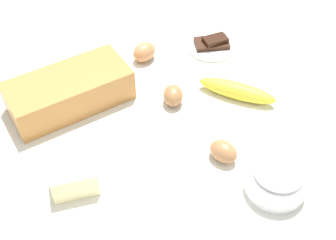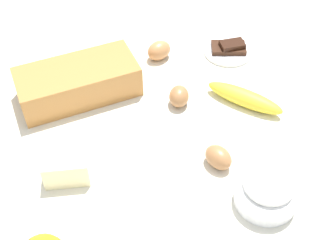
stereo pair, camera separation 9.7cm
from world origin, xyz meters
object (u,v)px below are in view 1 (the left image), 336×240
egg_loose (173,95)px  loaf_pan (69,90)px  banana (237,91)px  egg_beside_bowl (144,52)px  butter_block (74,178)px  chocolate_plate (212,45)px  egg_near_butter (223,151)px  flour_bowl (277,178)px

egg_loose → loaf_pan: bearing=158.5°
loaf_pan → egg_loose: bearing=-31.2°
banana → egg_beside_bowl: (-0.16, 0.22, 0.00)m
loaf_pan → butter_block: bearing=-111.2°
loaf_pan → chocolate_plate: 0.41m
banana → loaf_pan: bearing=161.2°
egg_near_butter → butter_block: bearing=171.8°
flour_bowl → chocolate_plate: (0.09, 0.46, -0.02)m
butter_block → chocolate_plate: (0.45, 0.31, -0.02)m
flour_bowl → egg_loose: size_ratio=2.06×
egg_near_butter → chocolate_plate: 0.39m
egg_loose → flour_bowl: bearing=-73.1°
flour_bowl → banana: 0.27m
loaf_pan → flour_bowl: size_ratio=2.45×
egg_near_butter → chocolate_plate: size_ratio=0.49×
egg_loose → chocolate_plate: bearing=41.4°
flour_bowl → butter_block: 0.40m
chocolate_plate → banana: bearing=-98.8°
loaf_pan → banana: size_ratio=1.57×
loaf_pan → chocolate_plate: loaf_pan is taller
loaf_pan → egg_near_butter: size_ratio=4.70×
butter_block → flour_bowl: bearing=-22.6°
loaf_pan → egg_beside_bowl: loaf_pan is taller
flour_bowl → egg_beside_bowl: (-0.10, 0.49, -0.01)m
egg_beside_bowl → chocolate_plate: (0.19, -0.02, -0.01)m
egg_near_butter → chocolate_plate: (0.15, 0.36, -0.01)m
banana → egg_beside_bowl: 0.27m
banana → egg_loose: bearing=165.5°
egg_loose → egg_beside_bowl: bearing=92.0°
flour_bowl → chocolate_plate: size_ratio=0.93×
loaf_pan → banana: (0.37, -0.13, -0.02)m
banana → egg_beside_bowl: bearing=125.4°
egg_near_butter → egg_beside_bowl: bearing=95.8°
egg_loose → egg_near_butter: bearing=-80.8°
egg_beside_bowl → egg_loose: (0.01, -0.18, -0.00)m
egg_beside_bowl → egg_loose: egg_beside_bowl is taller
egg_beside_bowl → egg_loose: size_ratio=1.13×
egg_loose → chocolate_plate: size_ratio=0.45×
loaf_pan → flour_bowl: 0.51m
flour_bowl → chocolate_plate: 0.47m
loaf_pan → banana: 0.40m
loaf_pan → egg_near_butter: (0.26, -0.29, -0.02)m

